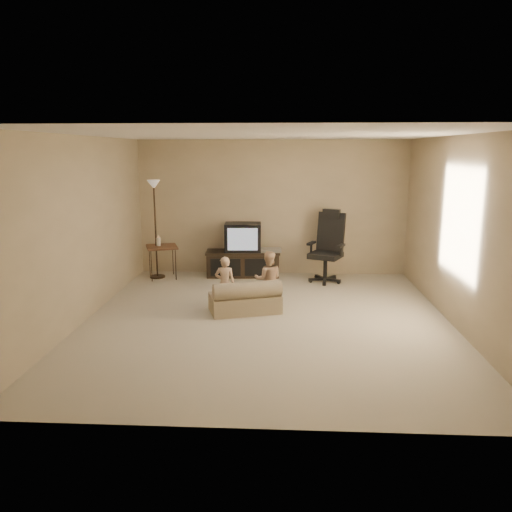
{
  "coord_description": "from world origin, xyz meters",
  "views": [
    {
      "loc": [
        0.21,
        -6.56,
        2.3
      ],
      "look_at": [
        -0.18,
        0.6,
        0.78
      ],
      "focal_mm": 35.0,
      "sensor_mm": 36.0,
      "label": 1
    }
  ],
  "objects_px": {
    "toddler_left": "(225,284)",
    "side_table": "(162,247)",
    "child_sofa": "(246,299)",
    "tv_stand": "(243,254)",
    "office_chair": "(327,256)",
    "floor_lamp": "(155,207)",
    "toddler_right": "(268,279)"
  },
  "relations": [
    {
      "from": "toddler_left",
      "to": "side_table",
      "type": "bearing_deg",
      "value": -52.44
    },
    {
      "from": "side_table",
      "to": "child_sofa",
      "type": "xyz_separation_m",
      "value": [
        1.68,
        -1.93,
        -0.38
      ]
    },
    {
      "from": "tv_stand",
      "to": "office_chair",
      "type": "bearing_deg",
      "value": -14.72
    },
    {
      "from": "floor_lamp",
      "to": "toddler_left",
      "type": "relative_size",
      "value": 2.21
    },
    {
      "from": "floor_lamp",
      "to": "child_sofa",
      "type": "bearing_deg",
      "value": -47.5
    },
    {
      "from": "office_chair",
      "to": "toddler_left",
      "type": "height_order",
      "value": "office_chair"
    },
    {
      "from": "tv_stand",
      "to": "office_chair",
      "type": "height_order",
      "value": "office_chair"
    },
    {
      "from": "child_sofa",
      "to": "toddler_left",
      "type": "distance_m",
      "value": 0.38
    },
    {
      "from": "tv_stand",
      "to": "toddler_right",
      "type": "xyz_separation_m",
      "value": [
        0.52,
        -1.88,
        0.02
      ]
    },
    {
      "from": "office_chair",
      "to": "child_sofa",
      "type": "relative_size",
      "value": 1.16
    },
    {
      "from": "floor_lamp",
      "to": "child_sofa",
      "type": "distance_m",
      "value": 2.86
    },
    {
      "from": "side_table",
      "to": "toddler_right",
      "type": "distance_m",
      "value": 2.59
    },
    {
      "from": "office_chair",
      "to": "child_sofa",
      "type": "xyz_separation_m",
      "value": [
        -1.32,
        -1.85,
        -0.26
      ]
    },
    {
      "from": "side_table",
      "to": "toddler_right",
      "type": "xyz_separation_m",
      "value": [
        2.0,
        -1.64,
        -0.15
      ]
    },
    {
      "from": "tv_stand",
      "to": "toddler_right",
      "type": "relative_size",
      "value": 1.65
    },
    {
      "from": "tv_stand",
      "to": "toddler_left",
      "type": "height_order",
      "value": "tv_stand"
    },
    {
      "from": "child_sofa",
      "to": "toddler_left",
      "type": "height_order",
      "value": "toddler_left"
    },
    {
      "from": "side_table",
      "to": "toddler_right",
      "type": "bearing_deg",
      "value": -39.48
    },
    {
      "from": "toddler_left",
      "to": "toddler_right",
      "type": "height_order",
      "value": "toddler_right"
    },
    {
      "from": "child_sofa",
      "to": "toddler_right",
      "type": "bearing_deg",
      "value": 24.52
    },
    {
      "from": "toddler_right",
      "to": "office_chair",
      "type": "bearing_deg",
      "value": -125.46
    },
    {
      "from": "office_chair",
      "to": "child_sofa",
      "type": "distance_m",
      "value": 2.29
    },
    {
      "from": "floor_lamp",
      "to": "toddler_left",
      "type": "distance_m",
      "value": 2.54
    },
    {
      "from": "office_chair",
      "to": "child_sofa",
      "type": "bearing_deg",
      "value": -100.57
    },
    {
      "from": "office_chair",
      "to": "side_table",
      "type": "bearing_deg",
      "value": -156.52
    },
    {
      "from": "child_sofa",
      "to": "toddler_right",
      "type": "xyz_separation_m",
      "value": [
        0.32,
        0.28,
        0.23
      ]
    },
    {
      "from": "side_table",
      "to": "floor_lamp",
      "type": "relative_size",
      "value": 0.45
    },
    {
      "from": "toddler_left",
      "to": "toddler_right",
      "type": "distance_m",
      "value": 0.65
    },
    {
      "from": "office_chair",
      "to": "side_table",
      "type": "height_order",
      "value": "office_chair"
    },
    {
      "from": "side_table",
      "to": "floor_lamp",
      "type": "height_order",
      "value": "floor_lamp"
    },
    {
      "from": "floor_lamp",
      "to": "tv_stand",
      "type": "bearing_deg",
      "value": 7.88
    },
    {
      "from": "office_chair",
      "to": "toddler_right",
      "type": "bearing_deg",
      "value": -97.64
    }
  ]
}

